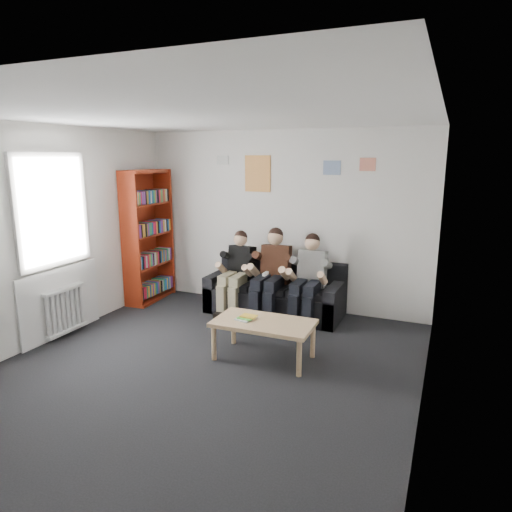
# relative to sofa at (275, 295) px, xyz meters

# --- Properties ---
(room_shell) EXTENTS (5.00, 5.00, 5.00)m
(room_shell) POSITION_rel_sofa_xyz_m (-0.05, -2.12, 1.07)
(room_shell) COLOR black
(room_shell) RESTS_ON ground
(sofa) EXTENTS (2.00, 0.82, 0.77)m
(sofa) POSITION_rel_sofa_xyz_m (0.00, 0.00, 0.00)
(sofa) COLOR black
(sofa) RESTS_ON ground
(bookshelf) EXTENTS (0.32, 0.95, 2.10)m
(bookshelf) POSITION_rel_sofa_xyz_m (-2.11, -0.19, 0.77)
(bookshelf) COLOR maroon
(bookshelf) RESTS_ON ground
(coffee_table) EXTENTS (1.14, 0.63, 0.46)m
(coffee_table) POSITION_rel_sofa_xyz_m (0.45, -1.55, 0.12)
(coffee_table) COLOR #DEAE80
(coffee_table) RESTS_ON ground
(game_cases) EXTENTS (0.21, 0.19, 0.04)m
(game_cases) POSITION_rel_sofa_xyz_m (0.24, -1.58, 0.20)
(game_cases) COLOR silver
(game_cases) RESTS_ON coffee_table
(person_left) EXTENTS (0.37, 0.80, 1.22)m
(person_left) POSITION_rel_sofa_xyz_m (-0.56, -0.19, 0.33)
(person_left) COLOR black
(person_left) RESTS_ON sofa
(person_middle) EXTENTS (0.41, 0.89, 1.30)m
(person_middle) POSITION_rel_sofa_xyz_m (-0.00, -0.19, 0.36)
(person_middle) COLOR #532A1B
(person_middle) RESTS_ON sofa
(person_right) EXTENTS (0.39, 0.84, 1.25)m
(person_right) POSITION_rel_sofa_xyz_m (0.56, -0.19, 0.34)
(person_right) COLOR white
(person_right) RESTS_ON sofa
(radiator) EXTENTS (0.10, 0.64, 0.60)m
(radiator) POSITION_rel_sofa_xyz_m (-2.20, -1.92, 0.07)
(radiator) COLOR white
(radiator) RESTS_ON ground
(window) EXTENTS (0.05, 1.30, 2.36)m
(window) POSITION_rel_sofa_xyz_m (-2.27, -1.92, 0.75)
(window) COLOR white
(window) RESTS_ON room_shell
(poster_large) EXTENTS (0.42, 0.01, 0.55)m
(poster_large) POSITION_rel_sofa_xyz_m (-0.45, 0.37, 1.77)
(poster_large) COLOR #EFBF54
(poster_large) RESTS_ON room_shell
(poster_blue) EXTENTS (0.25, 0.01, 0.20)m
(poster_blue) POSITION_rel_sofa_xyz_m (0.70, 0.37, 1.87)
(poster_blue) COLOR #3B75C8
(poster_blue) RESTS_ON room_shell
(poster_pink) EXTENTS (0.22, 0.01, 0.18)m
(poster_pink) POSITION_rel_sofa_xyz_m (1.20, 0.37, 1.92)
(poster_pink) COLOR #D84387
(poster_pink) RESTS_ON room_shell
(poster_sign) EXTENTS (0.20, 0.01, 0.14)m
(poster_sign) POSITION_rel_sofa_xyz_m (-1.05, 0.37, 1.97)
(poster_sign) COLOR silver
(poster_sign) RESTS_ON room_shell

